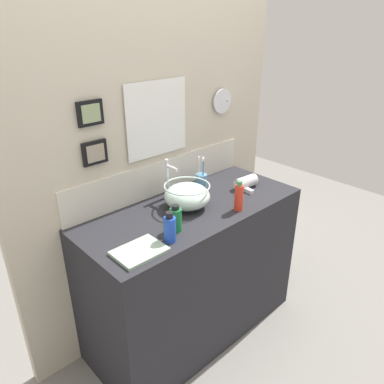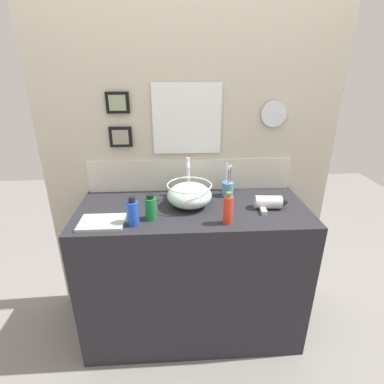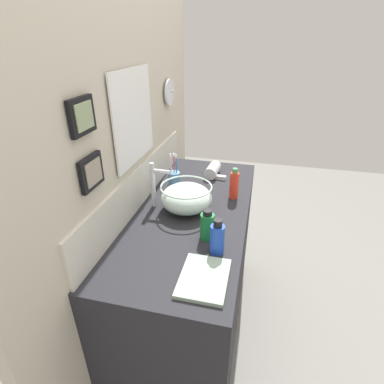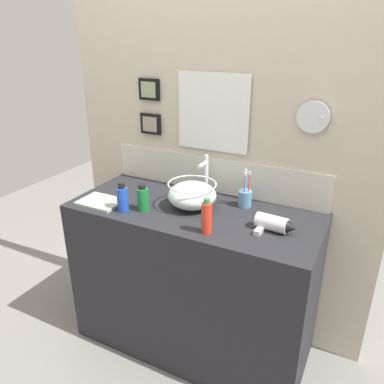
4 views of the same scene
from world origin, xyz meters
name	(u,v)px [view 2 (image 2 of 4)]	position (x,y,z in m)	size (l,w,h in m)	color
ground_plane	(193,324)	(0.00, 0.00, 0.00)	(6.00, 6.00, 0.00)	gray
vanity_counter	(193,271)	(0.00, 0.00, 0.45)	(1.34, 0.57, 0.90)	#232328
back_panel	(190,151)	(0.00, 0.31, 1.15)	(1.87, 0.10, 2.31)	beige
glass_bowl_sink	(189,195)	(-0.02, 0.03, 0.97)	(0.26, 0.26, 0.14)	silver
faucet	(188,175)	(-0.02, 0.19, 1.04)	(0.02, 0.10, 0.24)	silver
hair_drier	(271,203)	(0.45, -0.03, 0.94)	(0.20, 0.14, 0.08)	silver
toothbrush_cup	(228,188)	(0.23, 0.17, 0.95)	(0.07, 0.07, 0.21)	#598CB2
lotion_bottle	(151,208)	(-0.23, -0.12, 0.97)	(0.06, 0.06, 0.14)	#197233
shampoo_bottle	(133,213)	(-0.32, -0.18, 0.97)	(0.06, 0.06, 0.16)	blue
soap_dispenser	(228,209)	(0.17, -0.19, 0.98)	(0.05, 0.05, 0.18)	red
hand_towel	(102,222)	(-0.49, -0.16, 0.91)	(0.23, 0.17, 0.02)	#99B29E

